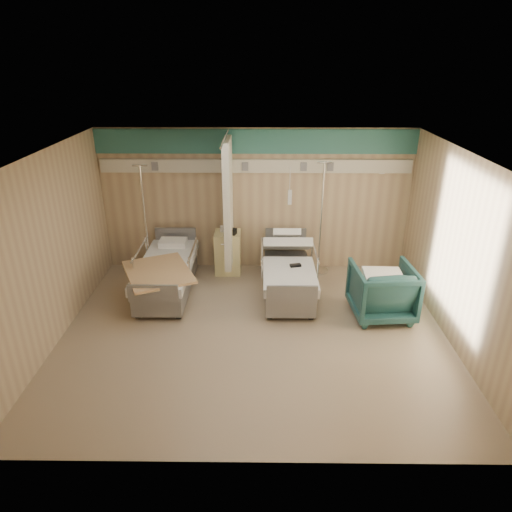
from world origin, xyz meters
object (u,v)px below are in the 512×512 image
at_px(bed_left, 167,277).
at_px(iv_stand_left, 149,255).
at_px(visitor_armchair, 382,291).
at_px(iv_stand_right, 319,250).
at_px(bedside_cabinet, 228,252).
at_px(bed_right, 288,278).

xyz_separation_m(bed_left, iv_stand_left, (-0.48, 0.70, 0.14)).
xyz_separation_m(visitor_armchair, iv_stand_left, (-4.19, 1.43, 0.00)).
distance_m(bed_left, iv_stand_right, 3.02).
distance_m(bedside_cabinet, visitor_armchair, 3.12).
distance_m(bed_right, bed_left, 2.20).
bearing_deg(bed_right, iv_stand_left, 165.26).
xyz_separation_m(bed_left, bedside_cabinet, (1.05, 0.90, 0.11)).
relative_size(bedside_cabinet, iv_stand_left, 0.38).
xyz_separation_m(bedside_cabinet, iv_stand_left, (-1.53, -0.20, 0.03)).
bearing_deg(visitor_armchair, bedside_cabinet, -35.82).
distance_m(bed_right, visitor_armchair, 1.68).
distance_m(bed_left, iv_stand_left, 0.86).
distance_m(bed_left, bedside_cabinet, 1.39).
height_order(visitor_armchair, iv_stand_left, iv_stand_left).
bearing_deg(bed_left, iv_stand_left, 124.25).
bearing_deg(bedside_cabinet, visitor_armchair, -31.47).
height_order(bed_left, iv_stand_right, iv_stand_right).
bearing_deg(bedside_cabinet, iv_stand_right, 1.31).
xyz_separation_m(iv_stand_right, iv_stand_left, (-3.35, -0.24, -0.00)).
bearing_deg(iv_stand_left, bed_right, -14.74).
height_order(bed_left, bedside_cabinet, bedside_cabinet).
relative_size(visitor_armchair, iv_stand_right, 0.45).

